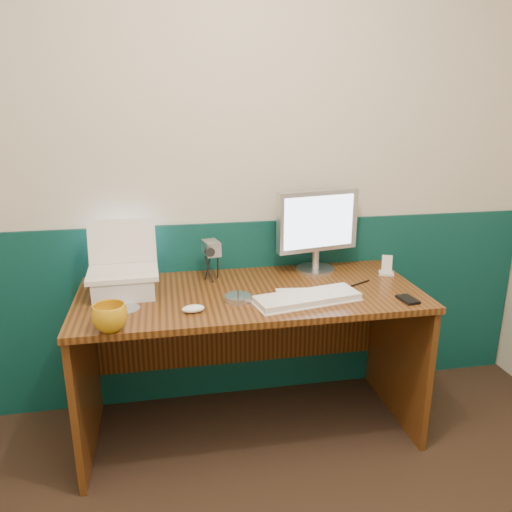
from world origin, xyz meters
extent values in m
cube|color=beige|center=(0.00, 1.75, 1.25)|extent=(3.50, 0.04, 2.50)
cube|color=#073333|center=(0.00, 1.74, 0.50)|extent=(3.48, 0.02, 1.00)
cube|color=#371E0A|center=(0.09, 1.38, 0.38)|extent=(1.60, 0.70, 0.75)
cube|color=silver|center=(-0.49, 1.45, 0.80)|extent=(0.28, 0.24, 0.09)
cube|color=white|center=(0.32, 1.21, 0.76)|extent=(0.49, 0.24, 0.03)
ellipsoid|color=silver|center=(0.42, 1.20, 0.77)|extent=(0.11, 0.07, 0.03)
ellipsoid|color=white|center=(-0.19, 1.19, 0.77)|extent=(0.10, 0.06, 0.03)
imported|color=#C88F12|center=(-0.51, 1.07, 0.80)|extent=(0.17, 0.17, 0.11)
cylinder|color=#B6BBC8|center=(0.02, 1.28, 0.76)|extent=(0.12, 0.12, 0.03)
cylinder|color=#B1B8C2|center=(-0.47, 1.28, 0.75)|extent=(0.13, 0.13, 0.00)
cylinder|color=black|center=(0.63, 1.38, 0.75)|extent=(0.13, 0.07, 0.01)
cube|color=silver|center=(0.29, 1.33, 0.75)|extent=(0.17, 0.12, 0.00)
cube|color=silver|center=(0.82, 1.49, 0.76)|extent=(0.09, 0.08, 0.01)
cube|color=silver|center=(0.82, 1.49, 0.81)|extent=(0.06, 0.04, 0.09)
cube|color=black|center=(0.77, 1.14, 0.76)|extent=(0.07, 0.11, 0.01)
camera|label=1|loc=(-0.28, -0.78, 1.60)|focal=35.00mm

